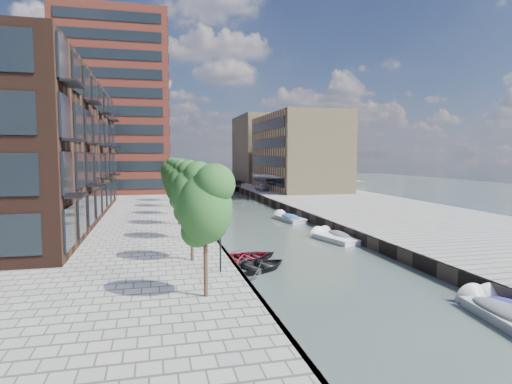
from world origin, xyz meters
name	(u,v)px	position (x,y,z in m)	size (l,w,h in m)	color
water	(237,211)	(0.00, 40.00, 0.00)	(300.00, 300.00, 0.00)	#38473F
quay_right	(348,204)	(16.00, 40.00, 0.50)	(20.00, 140.00, 1.00)	gray
quay_wall_left	(191,209)	(-6.10, 40.00, 0.50)	(0.25, 140.00, 1.00)	#332823
quay_wall_right	(281,206)	(6.10, 40.00, 0.50)	(0.25, 140.00, 1.00)	#332823
far_closure	(194,181)	(0.00, 100.00, 0.50)	(80.00, 40.00, 1.00)	gray
apartment_block	(55,150)	(-20.00, 30.00, 8.00)	(8.00, 38.00, 14.00)	black
tower	(115,107)	(-17.00, 65.00, 16.00)	(18.00, 18.00, 30.00)	brown
tan_block_near	(298,152)	(16.00, 62.00, 8.00)	(12.00, 25.00, 14.00)	tan
tan_block_far	(263,149)	(16.00, 88.00, 9.00)	(12.00, 20.00, 16.00)	tan
bridge	(207,185)	(0.00, 72.00, 1.39)	(13.00, 6.00, 1.30)	gray
tree_0	(205,203)	(-8.50, 4.00, 5.31)	(2.50, 2.50, 5.95)	#382619
tree_1	(191,191)	(-8.50, 11.00, 5.31)	(2.50, 2.50, 5.95)	#382619
tree_2	(183,183)	(-8.50, 18.00, 5.31)	(2.50, 2.50, 5.95)	#382619
tree_3	(178,178)	(-8.50, 25.00, 5.31)	(2.50, 2.50, 5.95)	#382619
tree_4	(174,175)	(-8.50, 32.00, 5.31)	(2.50, 2.50, 5.95)	#382619
tree_5	(172,172)	(-8.50, 39.00, 5.31)	(2.50, 2.50, 5.95)	#382619
tree_6	(170,170)	(-8.50, 46.00, 5.31)	(2.50, 2.50, 5.95)	#382619
lamp_0	(220,227)	(-7.20, 8.00, 3.51)	(0.24, 0.24, 4.12)	black
lamp_1	(193,198)	(-7.20, 24.00, 3.51)	(0.24, 0.24, 4.12)	black
lamp_2	(182,186)	(-7.20, 40.00, 3.51)	(0.24, 0.24, 4.12)	black
sloop_0	(246,261)	(-4.50, 13.76, 0.00)	(3.50, 4.90, 1.01)	black
sloop_1	(255,271)	(-4.42, 11.21, 0.00)	(3.49, 4.89, 1.01)	black
sloop_2	(239,263)	(-5.08, 13.45, 0.00)	(3.64, 5.10, 1.06)	maroon
sloop_3	(203,213)	(-4.60, 39.82, 0.00)	(3.00, 4.20, 0.87)	silver
sloop_4	(199,212)	(-4.97, 41.01, 0.00)	(3.12, 4.36, 0.90)	black
motorboat_1	(503,315)	(4.65, 0.51, 0.22)	(2.48, 5.54, 1.78)	#B4B4B2
motorboat_2	(331,239)	(4.41, 19.38, 0.10)	(2.89, 5.31, 1.68)	white
motorboat_3	(289,219)	(4.24, 31.04, 0.21)	(2.55, 5.50, 1.76)	#B1B1AF
motorboat_4	(336,236)	(5.23, 20.07, 0.19)	(2.29, 4.76, 1.52)	silver
car	(262,187)	(8.39, 59.53, 1.71)	(1.68, 4.18, 1.42)	#AEB2B3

